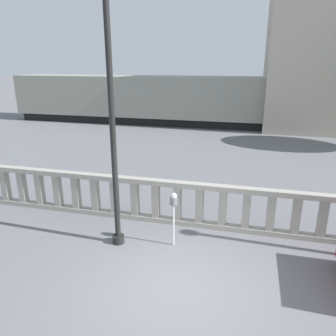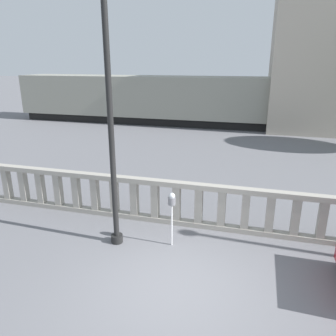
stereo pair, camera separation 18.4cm
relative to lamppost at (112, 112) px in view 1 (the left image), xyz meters
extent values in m
plane|color=slate|center=(1.80, -1.29, -3.23)|extent=(160.00, 160.00, 0.00)
cube|color=#9E998E|center=(1.80, 1.33, -3.16)|extent=(14.34, 0.24, 0.14)
cube|color=#9E998E|center=(1.80, 1.33, -2.06)|extent=(14.34, 0.24, 0.14)
cube|color=#9E998E|center=(-4.30, 1.33, -2.61)|extent=(0.20, 0.20, 0.96)
cube|color=#9E998E|center=(-3.69, 1.33, -2.61)|extent=(0.20, 0.20, 0.96)
cube|color=#9E998E|center=(-3.08, 1.33, -2.61)|extent=(0.20, 0.20, 0.96)
cube|color=#9E998E|center=(-2.47, 1.33, -2.61)|extent=(0.20, 0.20, 0.96)
cube|color=#9E998E|center=(-1.86, 1.33, -2.61)|extent=(0.20, 0.20, 0.96)
cube|color=#9E998E|center=(-1.25, 1.33, -2.61)|extent=(0.20, 0.20, 0.96)
cube|color=#9E998E|center=(-0.64, 1.33, -2.61)|extent=(0.20, 0.20, 0.96)
cube|color=#9E998E|center=(-0.03, 1.33, -2.61)|extent=(0.20, 0.20, 0.96)
cube|color=#9E998E|center=(0.58, 1.33, -2.61)|extent=(0.20, 0.20, 0.96)
cube|color=#9E998E|center=(1.19, 1.33, -2.61)|extent=(0.20, 0.20, 0.96)
cube|color=#9E998E|center=(1.80, 1.33, -2.61)|extent=(0.20, 0.20, 0.96)
cube|color=#9E998E|center=(2.41, 1.33, -2.61)|extent=(0.20, 0.20, 0.96)
cube|color=#9E998E|center=(3.02, 1.33, -2.61)|extent=(0.20, 0.20, 0.96)
cube|color=#9E998E|center=(3.63, 1.33, -2.61)|extent=(0.20, 0.20, 0.96)
cube|color=#9E998E|center=(4.24, 1.33, -2.61)|extent=(0.20, 0.20, 0.96)
cube|color=#9E998E|center=(4.85, 1.33, -2.61)|extent=(0.20, 0.20, 0.96)
cylinder|color=black|center=(0.00, 0.00, -3.13)|extent=(0.29, 0.29, 0.20)
cylinder|color=black|center=(0.00, 0.00, -0.41)|extent=(0.13, 0.13, 5.24)
cylinder|color=silver|center=(1.35, 0.24, -2.69)|extent=(0.04, 0.04, 1.08)
cylinder|color=slate|center=(1.35, 0.24, -2.06)|extent=(0.18, 0.18, 0.18)
sphere|color=#B2B7BC|center=(1.35, 0.24, -1.93)|extent=(0.15, 0.15, 0.15)
cube|color=black|center=(-1.52, 15.96, -2.96)|extent=(24.67, 2.30, 0.55)
cube|color=gray|center=(-1.52, 15.96, -1.31)|extent=(25.18, 2.88, 2.74)
camera|label=1|loc=(2.96, -6.63, 1.07)|focal=35.00mm
camera|label=2|loc=(3.13, -6.58, 1.07)|focal=35.00mm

